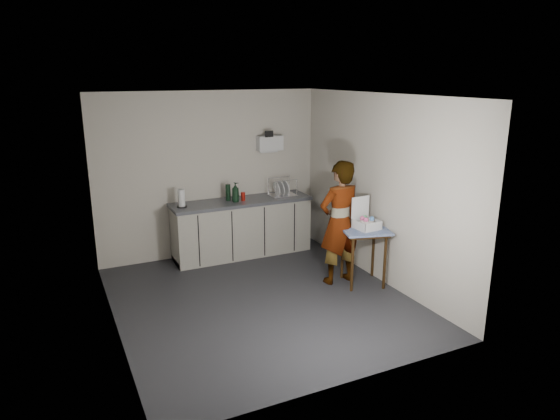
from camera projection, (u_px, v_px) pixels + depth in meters
name	position (u px, v px, depth m)	size (l,w,h in m)	color
ground	(261.00, 300.00, 6.48)	(4.00, 4.00, 0.00)	#28272C
wall_back	(210.00, 175.00, 7.87)	(3.60, 0.02, 2.60)	beige
wall_right	(379.00, 189.00, 6.88)	(0.02, 4.00, 2.60)	beige
wall_left	(108.00, 221.00, 5.40)	(0.02, 4.00, 2.60)	beige
ceiling	(259.00, 96.00, 5.79)	(3.60, 4.00, 0.01)	white
kitchen_counter	(242.00, 229.00, 8.02)	(2.24, 0.62, 0.91)	black
wall_shelf	(270.00, 143.00, 8.11)	(0.42, 0.18, 0.37)	white
side_table	(364.00, 236.00, 6.83)	(0.77, 0.77, 0.80)	#3C240D
standing_man	(339.00, 223.00, 6.85)	(0.63, 0.42, 1.73)	#B2A593
soap_bottle	(235.00, 192.00, 7.74)	(0.12, 0.12, 0.31)	black
soda_can	(243.00, 196.00, 7.84)	(0.07, 0.07, 0.13)	red
dark_bottle	(228.00, 192.00, 7.82)	(0.08, 0.08, 0.26)	black
paper_towel	(181.00, 199.00, 7.44)	(0.15, 0.15, 0.27)	black
dish_rack	(282.00, 192.00, 8.14)	(0.42, 0.32, 0.30)	white
bakery_box	(366.00, 222.00, 6.78)	(0.32, 0.33, 0.42)	white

